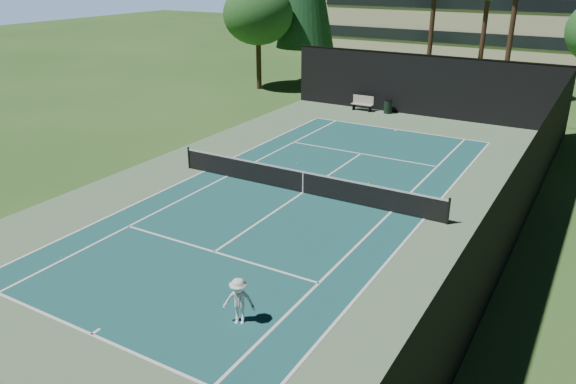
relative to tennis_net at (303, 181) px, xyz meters
The scene contains 15 objects.
ground 0.56m from the tennis_net, ahead, with size 160.00×160.00×0.00m, color #315B22.
apron_slab 0.55m from the tennis_net, ahead, with size 18.00×32.00×0.01m, color #60805A.
court_surface 0.55m from the tennis_net, ahead, with size 10.97×23.77×0.01m, color #1B5657.
court_lines 0.54m from the tennis_net, ahead, with size 11.07×23.87×0.01m.
tennis_net is the anchor object (origin of this frame).
fence 1.45m from the tennis_net, 90.00° to the left, with size 18.04×32.05×4.03m.
player 9.91m from the tennis_net, 71.38° to the right, with size 0.92×0.53×1.42m, color white.
tennis_ball_a 10.32m from the tennis_net, 114.27° to the right, with size 0.07×0.07×0.07m, color #C0DA31.
tennis_ball_b 3.96m from the tennis_net, 122.99° to the left, with size 0.07×0.07×0.07m, color #C9E133.
tennis_ball_c 3.31m from the tennis_net, 49.84° to the left, with size 0.08×0.08×0.08m, color yellow.
tennis_ball_d 6.55m from the tennis_net, 142.80° to the left, with size 0.06×0.06×0.06m, color #C9D12F.
park_bench 15.83m from the tennis_net, 103.83° to the left, with size 1.50×0.45×1.02m.
trash_bin 15.62m from the tennis_net, 97.29° to the left, with size 0.56×0.56×0.95m.
decid_tree_c 23.39m from the tennis_net, 127.87° to the left, with size 5.44×5.44×8.09m.
campus_building 46.12m from the tennis_net, 90.00° to the left, with size 40.50×12.50×8.30m.
Camera 1 is at (11.02, -20.12, 9.33)m, focal length 35.00 mm.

